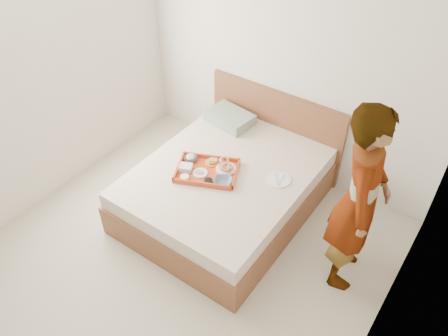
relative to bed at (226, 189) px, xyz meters
name	(u,v)px	position (x,y,z in m)	size (l,w,h in m)	color
ground	(168,272)	(0.05, -1.00, -0.27)	(3.50, 4.00, 0.01)	beige
wall_back	(286,62)	(0.05, 1.00, 1.04)	(3.50, 0.01, 2.60)	silver
wall_left	(10,94)	(-1.70, -1.00, 1.04)	(0.01, 4.00, 2.60)	silver
wall_right	(383,281)	(1.80, -1.00, 1.04)	(0.01, 4.00, 2.60)	silver
bed	(226,189)	(0.00, 0.00, 0.00)	(1.65, 2.00, 0.53)	brown
headboard	(275,128)	(0.00, 0.97, 0.21)	(1.65, 0.06, 0.95)	brown
pillow	(230,118)	(-0.44, 0.70, 0.33)	(0.51, 0.34, 0.12)	#92A48C
tray	(207,170)	(-0.13, -0.14, 0.29)	(0.59, 0.43, 0.05)	red
prawn_plate	(226,169)	(0.01, -0.01, 0.29)	(0.21, 0.21, 0.01)	white
navy_bowl_big	(223,181)	(0.10, -0.19, 0.30)	(0.17, 0.17, 0.04)	#162042
sauce_dish	(208,181)	(-0.02, -0.26, 0.30)	(0.09, 0.09, 0.03)	black
meat_plate	(200,173)	(-0.16, -0.20, 0.29)	(0.15, 0.15, 0.01)	white
bread_plate	(212,163)	(-0.16, -0.01, 0.29)	(0.14, 0.14, 0.01)	orange
salad_bowl	(191,159)	(-0.36, -0.10, 0.30)	(0.13, 0.13, 0.04)	#162042
plastic_tub	(186,168)	(-0.31, -0.24, 0.31)	(0.12, 0.10, 0.05)	silver
cheese_round	(185,177)	(-0.24, -0.35, 0.30)	(0.09, 0.09, 0.03)	white
dinner_plate	(279,179)	(0.50, 0.17, 0.27)	(0.24, 0.24, 0.01)	white
person	(360,201)	(1.35, -0.04, 0.64)	(0.66, 0.43, 1.81)	silver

